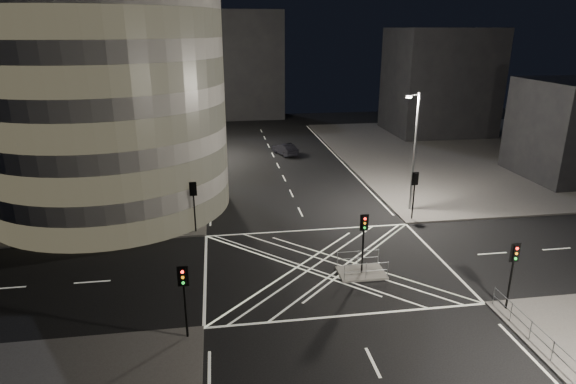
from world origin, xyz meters
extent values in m
plane|color=black|center=(0.00, 0.00, 0.00)|extent=(120.00, 120.00, 0.00)
cube|color=#4B4947|center=(-29.00, 27.00, 0.07)|extent=(42.00, 42.00, 0.15)
cube|color=#4B4947|center=(29.00, 27.00, 0.07)|extent=(42.00, 42.00, 0.15)
cube|color=slate|center=(2.00, -1.50, 0.07)|extent=(3.00, 2.00, 0.15)
cylinder|color=gray|center=(-16.00, 14.00, 12.65)|extent=(20.00, 20.00, 25.00)
cube|color=gray|center=(-26.00, 24.00, 12.65)|extent=(20.00, 18.00, 25.00)
cube|color=gray|center=(-22.00, 42.00, 11.15)|extent=(24.00, 16.00, 22.00)
cube|color=black|center=(26.00, 40.00, 7.65)|extent=(14.00, 12.00, 15.00)
cube|color=black|center=(30.00, 16.00, 5.15)|extent=(10.00, 10.00, 10.00)
cube|color=black|center=(-4.00, 58.00, 9.00)|extent=(18.00, 8.00, 18.00)
cylinder|color=black|center=(-10.50, 9.00, 1.54)|extent=(0.32, 0.32, 2.78)
ellipsoid|color=black|center=(-10.50, 9.00, 4.25)|extent=(4.80, 4.80, 5.52)
cylinder|color=black|center=(-10.50, 15.00, 1.79)|extent=(0.32, 0.32, 3.28)
ellipsoid|color=black|center=(-10.50, 15.00, 4.87)|extent=(5.23, 5.23, 6.02)
cylinder|color=black|center=(-10.50, 21.00, 1.90)|extent=(0.32, 0.32, 3.50)
ellipsoid|color=black|center=(-10.50, 21.00, 4.69)|extent=(3.78, 3.78, 4.35)
cylinder|color=black|center=(-10.50, 27.00, 1.96)|extent=(0.32, 0.32, 3.61)
ellipsoid|color=black|center=(-10.50, 27.00, 5.19)|extent=(5.17, 5.17, 5.95)
cylinder|color=black|center=(-10.50, 33.00, 1.66)|extent=(0.32, 0.32, 3.02)
ellipsoid|color=black|center=(-10.50, 33.00, 4.42)|extent=(4.56, 4.56, 5.24)
cylinder|color=black|center=(-8.80, 6.80, 1.65)|extent=(0.12, 0.12, 3.00)
cube|color=black|center=(-8.80, 6.80, 3.60)|extent=(0.28, 0.22, 0.90)
cube|color=black|center=(-8.80, 6.80, 3.60)|extent=(0.55, 0.04, 1.10)
cylinder|color=black|center=(-8.80, -6.80, 1.65)|extent=(0.12, 0.12, 3.00)
cube|color=black|center=(-8.80, -6.80, 3.60)|extent=(0.28, 0.22, 0.90)
cube|color=black|center=(-8.80, -6.80, 3.60)|extent=(0.55, 0.04, 1.10)
cylinder|color=black|center=(8.80, 6.80, 1.65)|extent=(0.12, 0.12, 3.00)
cube|color=black|center=(8.80, 6.80, 3.60)|extent=(0.28, 0.22, 0.90)
cube|color=black|center=(8.80, 6.80, 3.60)|extent=(0.55, 0.04, 1.10)
cylinder|color=black|center=(8.80, -6.80, 1.65)|extent=(0.12, 0.12, 3.00)
cube|color=black|center=(8.80, -6.80, 3.60)|extent=(0.28, 0.22, 0.90)
cube|color=black|center=(8.80, -6.80, 3.60)|extent=(0.55, 0.04, 1.10)
cylinder|color=black|center=(2.00, -1.50, 1.65)|extent=(0.12, 0.12, 3.00)
cube|color=black|center=(2.00, -1.50, 3.60)|extent=(0.28, 0.22, 0.90)
cube|color=black|center=(2.00, -1.50, 3.60)|extent=(0.55, 0.04, 1.10)
cylinder|color=slate|center=(-9.50, 12.00, 5.15)|extent=(0.20, 0.20, 10.00)
cylinder|color=slate|center=(-9.05, 12.00, 10.00)|extent=(0.90, 0.10, 0.10)
cube|color=slate|center=(-8.60, 12.00, 9.90)|extent=(0.50, 0.25, 0.18)
cube|color=white|center=(-8.60, 12.00, 9.79)|extent=(0.42, 0.20, 0.05)
cylinder|color=slate|center=(-9.50, 30.00, 5.15)|extent=(0.20, 0.20, 10.00)
cylinder|color=slate|center=(-9.05, 30.00, 10.00)|extent=(0.90, 0.10, 0.10)
cube|color=slate|center=(-8.60, 30.00, 9.90)|extent=(0.50, 0.25, 0.18)
cube|color=white|center=(-8.60, 30.00, 9.79)|extent=(0.42, 0.20, 0.05)
cylinder|color=slate|center=(9.50, 9.00, 5.15)|extent=(0.20, 0.20, 10.00)
cylinder|color=slate|center=(9.05, 9.00, 10.00)|extent=(0.90, 0.10, 0.10)
cube|color=slate|center=(8.60, 9.00, 9.90)|extent=(0.50, 0.25, 0.18)
cube|color=white|center=(8.60, 9.00, 9.79)|extent=(0.42, 0.20, 0.05)
cube|color=slate|center=(8.30, -12.15, 0.70)|extent=(0.06, 11.70, 1.10)
cube|color=slate|center=(2.00, -2.40, 0.70)|extent=(2.80, 0.06, 1.10)
cube|color=slate|center=(2.00, -0.60, 0.70)|extent=(2.80, 0.06, 1.10)
imported|color=black|center=(1.50, 29.90, 0.73)|extent=(2.99, 4.72, 1.47)
camera|label=1|loc=(-6.82, -28.20, 15.07)|focal=30.00mm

